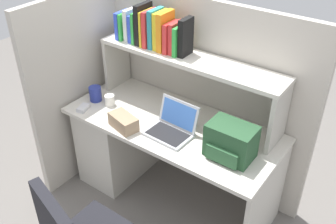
# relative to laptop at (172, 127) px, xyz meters

# --- Properties ---
(ground_plane) EXTENTS (8.00, 8.00, 0.00)m
(ground_plane) POSITION_rel_laptop_xyz_m (-0.07, 0.10, -0.78)
(ground_plane) COLOR slate
(desk) EXTENTS (1.60, 0.70, 0.73)m
(desk) POSITION_rel_laptop_xyz_m (-0.46, 0.10, -0.38)
(desk) COLOR beige
(desk) RESTS_ON ground_plane
(cubicle_partition_rear) EXTENTS (1.84, 0.05, 1.55)m
(cubicle_partition_rear) POSITION_rel_laptop_xyz_m (-0.07, 0.48, -0.01)
(cubicle_partition_rear) COLOR #BCB5A8
(cubicle_partition_rear) RESTS_ON ground_plane
(cubicle_partition_left) EXTENTS (0.05, 1.06, 1.55)m
(cubicle_partition_left) POSITION_rel_laptop_xyz_m (-0.92, 0.05, -0.01)
(cubicle_partition_left) COLOR #BCB5A8
(cubicle_partition_left) RESTS_ON ground_plane
(overhead_hutch) EXTENTS (1.44, 0.28, 0.45)m
(overhead_hutch) POSITION_rel_laptop_xyz_m (-0.07, 0.30, 0.30)
(overhead_hutch) COLOR #BCB7AC
(overhead_hutch) RESTS_ON desk
(reference_books_on_shelf) EXTENTS (0.60, 0.18, 0.30)m
(reference_books_on_shelf) POSITION_rel_laptop_xyz_m (-0.38, 0.30, 0.53)
(reference_books_on_shelf) COLOR blue
(reference_books_on_shelf) RESTS_ON overhead_hutch
(laptop) EXTENTS (0.32, 0.27, 0.22)m
(laptop) POSITION_rel_laptop_xyz_m (0.00, 0.00, 0.00)
(laptop) COLOR #B7BABF
(laptop) RESTS_ON desk
(backpack) EXTENTS (0.30, 0.22, 0.23)m
(backpack) POSITION_rel_laptop_xyz_m (0.44, 0.02, 0.06)
(backpack) COLOR #264C2D
(backpack) RESTS_ON desk
(computer_mouse) EXTENTS (0.09, 0.12, 0.03)m
(computer_mouse) POSITION_rel_laptop_xyz_m (-0.72, -0.16, -0.03)
(computer_mouse) COLOR silver
(computer_mouse) RESTS_ON desk
(paper_cup) EXTENTS (0.08, 0.08, 0.08)m
(paper_cup) POSITION_rel_laptop_xyz_m (-0.61, 0.01, -0.01)
(paper_cup) COLOR white
(paper_cup) RESTS_ON desk
(tissue_box) EXTENTS (0.24, 0.17, 0.10)m
(tissue_box) POSITION_rel_laptop_xyz_m (-0.32, -0.15, -0.00)
(tissue_box) COLOR #9E7F60
(tissue_box) RESTS_ON desk
(snack_canister) EXTENTS (0.10, 0.10, 0.12)m
(snack_canister) POSITION_rel_laptop_xyz_m (-0.74, 0.00, 0.01)
(snack_canister) COLOR navy
(snack_canister) RESTS_ON desk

